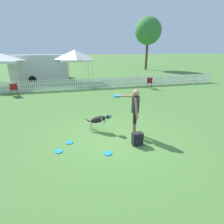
# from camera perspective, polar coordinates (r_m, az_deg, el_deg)

# --- Properties ---
(ground_plane) EXTENTS (240.00, 240.00, 0.00)m
(ground_plane) POSITION_cam_1_polar(r_m,az_deg,el_deg) (6.45, 0.96, -8.25)
(ground_plane) COLOR #4C7A38
(handler_person) EXTENTS (0.83, 1.00, 1.72)m
(handler_person) POSITION_cam_1_polar(r_m,az_deg,el_deg) (6.33, 7.25, 1.72)
(handler_person) COLOR #8C664C
(handler_person) RESTS_ON ground_plane
(leaping_dog) EXTENTS (1.08, 0.68, 0.75)m
(leaping_dog) POSITION_cam_1_polar(r_m,az_deg,el_deg) (6.79, -4.33, -2.48)
(leaping_dog) COLOR black
(leaping_dog) RESTS_ON ground_plane
(frisbee_near_handler) EXTENTS (0.25, 0.25, 0.02)m
(frisbee_near_handler) POSITION_cam_1_polar(r_m,az_deg,el_deg) (6.27, -13.74, -9.64)
(frisbee_near_handler) COLOR #1E8CD8
(frisbee_near_handler) RESTS_ON ground_plane
(frisbee_near_dog) EXTENTS (0.25, 0.25, 0.02)m
(frisbee_near_dog) POSITION_cam_1_polar(r_m,az_deg,el_deg) (5.86, -16.98, -12.17)
(frisbee_near_dog) COLOR #1E8CD8
(frisbee_near_dog) RESTS_ON ground_plane
(frisbee_midfield) EXTENTS (0.25, 0.25, 0.02)m
(frisbee_midfield) POSITION_cam_1_polar(r_m,az_deg,el_deg) (5.52, -1.34, -13.34)
(frisbee_midfield) COLOR #1E8CD8
(frisbee_midfield) RESTS_ON ground_plane
(backpack_on_grass) EXTENTS (0.35, 0.25, 0.43)m
(backpack_on_grass) POSITION_cam_1_polar(r_m,az_deg,el_deg) (5.96, 8.31, -8.68)
(backpack_on_grass) COLOR black
(backpack_on_grass) RESTS_ON ground_plane
(picket_fence) EXTENTS (24.32, 0.04, 0.87)m
(picket_fence) POSITION_cam_1_polar(r_m,az_deg,el_deg) (14.40, -8.52, 9.13)
(picket_fence) COLOR white
(picket_fence) RESTS_ON ground_plane
(folding_chair_blue_left) EXTENTS (0.59, 0.61, 0.87)m
(folding_chair_blue_left) POSITION_cam_1_polar(r_m,az_deg,el_deg) (13.86, -29.43, 6.74)
(folding_chair_blue_left) COLOR #333338
(folding_chair_blue_left) RESTS_ON ground_plane
(folding_chair_center) EXTENTS (0.56, 0.57, 0.91)m
(folding_chair_center) POSITION_cam_1_polar(r_m,az_deg,el_deg) (14.79, 12.15, 9.60)
(folding_chair_center) COLOR #333338
(folding_chair_center) RESTS_ON ground_plane
(canopy_tent_main) EXTENTS (2.79, 2.79, 3.01)m
(canopy_tent_main) POSITION_cam_1_polar(r_m,az_deg,el_deg) (17.67, -12.02, 17.54)
(canopy_tent_main) COLOR silver
(canopy_tent_main) RESTS_ON ground_plane
(equipment_trailer) EXTENTS (6.21, 2.52, 2.56)m
(equipment_trailer) POSITION_cam_1_polar(r_m,az_deg,el_deg) (19.26, -22.23, 13.29)
(equipment_trailer) COLOR silver
(equipment_trailer) RESTS_ON ground_plane
(tree_left_grove) EXTENTS (3.97, 3.97, 7.69)m
(tree_left_grove) POSITION_cam_1_polar(r_m,az_deg,el_deg) (29.52, 11.69, 24.45)
(tree_left_grove) COLOR #4C3823
(tree_left_grove) RESTS_ON ground_plane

